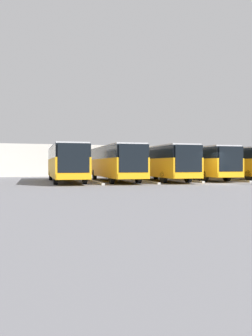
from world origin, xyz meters
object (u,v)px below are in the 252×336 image
object	(u,v)px
bus_1	(235,162)
bus_4	(114,162)
bus_5	(66,162)
bus_3	(159,162)
bus_2	(196,162)

from	to	relation	value
bus_1	bus_4	size ratio (longest dim) A/B	1.00
bus_4	bus_5	distance (m)	4.30
bus_3	bus_1	bearing A→B (deg)	-175.95
bus_4	bus_5	bearing A→B (deg)	-2.94
bus_2	bus_3	bearing A→B (deg)	12.24
bus_3	bus_4	distance (m)	4.30
bus_1	bus_5	distance (m)	17.15
bus_2	bus_3	size ratio (longest dim) A/B	1.00
bus_4	bus_5	xyz separation A→B (m)	(4.29, -0.35, 0.00)
bus_1	bus_5	world-z (taller)	same
bus_1	bus_2	size ratio (longest dim) A/B	1.00
bus_3	bus_5	bearing A→B (deg)	-2.66
bus_1	bus_4	world-z (taller)	same
bus_4	bus_2	bearing A→B (deg)	-175.02
bus_3	bus_2	bearing A→B (deg)	-167.76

